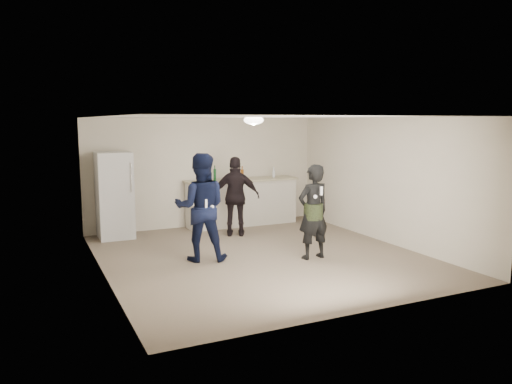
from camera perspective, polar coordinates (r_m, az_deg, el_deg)
name	(u,v)px	position (r m, az deg, el deg)	size (l,w,h in m)	color
floor	(261,256)	(9.15, 0.54, -7.31)	(6.00, 6.00, 0.00)	#6B5B4C
ceiling	(261,117)	(8.82, 0.56, 8.55)	(6.00, 6.00, 0.00)	silver
wall_back	(205,172)	(11.65, -5.86, 2.24)	(6.00, 6.00, 0.00)	beige
wall_front	(365,217)	(6.36, 12.35, -2.79)	(6.00, 6.00, 0.00)	beige
wall_left	(101,198)	(8.10, -17.26, -0.64)	(6.00, 6.00, 0.00)	beige
wall_right	(384,180)	(10.38, 14.37, 1.31)	(6.00, 6.00, 0.00)	beige
counter	(242,203)	(11.73, -1.62, -1.25)	(2.60, 0.56, 1.05)	beige
counter_top	(242,180)	(11.65, -1.63, 1.39)	(2.68, 0.64, 0.04)	#BBB290
fridge	(114,195)	(10.79, -15.87, -0.37)	(0.70, 0.70, 1.80)	silver
fridge_handle	(131,177)	(10.43, -14.10, 1.63)	(0.02, 0.02, 0.60)	silver
ceiling_dome	(254,120)	(9.09, -0.27, 8.22)	(0.36, 0.36, 0.16)	white
shaker	(207,178)	(11.25, -5.58, 1.66)	(0.08, 0.08, 0.17)	silver
man	(201,207)	(8.74, -6.34, -1.74)	(0.92, 0.72, 1.89)	#101942
woman	(313,212)	(8.87, 6.56, -2.27)	(0.61, 0.40, 1.69)	black
camo_shorts	(313,211)	(8.87, 6.56, -2.22)	(0.34, 0.34, 0.28)	#2B3A1A
spectator	(236,197)	(10.58, -2.29, -0.52)	(0.99, 0.41, 1.69)	black
remote_man	(206,204)	(8.46, -5.74, -1.33)	(0.04, 0.04, 0.15)	white
nunchuk_man	(212,207)	(8.54, -5.04, -1.71)	(0.07, 0.07, 0.07)	white
remote_woman	(321,191)	(8.59, 7.48, 0.13)	(0.04, 0.04, 0.15)	white
nunchuk_woman	(315,197)	(8.58, 6.79, -0.54)	(0.07, 0.07, 0.07)	white
bottle_cluster	(227,175)	(11.51, -3.32, 1.93)	(1.81, 0.36, 0.28)	white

